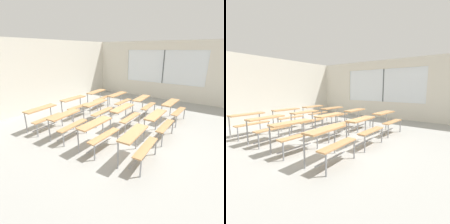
{
  "view_description": "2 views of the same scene",
  "coord_description": "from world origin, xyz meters",
  "views": [
    {
      "loc": [
        -4.54,
        -2.54,
        2.58
      ],
      "look_at": [
        0.39,
        0.71,
        0.5
      ],
      "focal_mm": 28.58,
      "sensor_mm": 36.0,
      "label": 1
    },
    {
      "loc": [
        -3.8,
        -3.3,
        1.6
      ],
      "look_at": [
        0.67,
        0.17,
        0.8
      ],
      "focal_mm": 28.0,
      "sensor_mm": 36.0,
      "label": 2
    }
  ],
  "objects": [
    {
      "name": "wall_right",
      "position": [
        5.0,
        -0.13,
        1.45
      ],
      "size": [
        0.12,
        9.0,
        3.0
      ],
      "color": "silver",
      "rests_on": "ground"
    },
    {
      "name": "desk_bench_r0c1",
      "position": [
        0.38,
        -0.98,
        0.56
      ],
      "size": [
        1.1,
        0.6,
        0.74
      ],
      "rotation": [
        0.0,
        0.0,
        -0.01
      ],
      "color": "tan",
      "rests_on": "ground"
    },
    {
      "name": "desk_bench_r2c1",
      "position": [
        0.37,
        1.34,
        0.56
      ],
      "size": [
        1.1,
        0.6,
        0.74
      ],
      "rotation": [
        0.0,
        0.0,
        0.01
      ],
      "color": "tan",
      "rests_on": "ground"
    },
    {
      "name": "ground",
      "position": [
        0.0,
        0.0,
        -0.03
      ],
      "size": [
        10.0,
        9.0,
        0.05
      ],
      "primitive_type": "cube",
      "color": "#9E9E99"
    },
    {
      "name": "desk_bench_r3c2",
      "position": [
        1.86,
        2.44,
        0.56
      ],
      "size": [
        1.12,
        0.63,
        0.74
      ],
      "rotation": [
        0.0,
        0.0,
        0.04
      ],
      "color": "tan",
      "rests_on": "ground"
    },
    {
      "name": "desk_bench_r3c0",
      "position": [
        -1.15,
        2.44,
        0.56
      ],
      "size": [
        1.11,
        0.61,
        0.74
      ],
      "rotation": [
        0.0,
        0.0,
        0.02
      ],
      "color": "tan",
      "rests_on": "ground"
    },
    {
      "name": "desk_bench_r0c0",
      "position": [
        -1.1,
        -0.99,
        0.56
      ],
      "size": [
        1.12,
        0.63,
        0.74
      ],
      "rotation": [
        0.0,
        0.0,
        0.04
      ],
      "color": "tan",
      "rests_on": "ground"
    },
    {
      "name": "desk_bench_r2c0",
      "position": [
        -1.12,
        1.33,
        0.56
      ],
      "size": [
        1.12,
        0.63,
        0.74
      ],
      "rotation": [
        0.0,
        0.0,
        0.04
      ],
      "color": "tan",
      "rests_on": "ground"
    },
    {
      "name": "desk_bench_r1c1",
      "position": [
        0.4,
        0.2,
        0.56
      ],
      "size": [
        1.1,
        0.6,
        0.74
      ],
      "rotation": [
        0.0,
        0.0,
        -0.01
      ],
      "color": "tan",
      "rests_on": "ground"
    },
    {
      "name": "desk_bench_r0c2",
      "position": [
        1.94,
        -0.98,
        0.56
      ],
      "size": [
        1.13,
        0.64,
        0.74
      ],
      "rotation": [
        0.0,
        0.0,
        -0.05
      ],
      "color": "tan",
      "rests_on": "ground"
    },
    {
      "name": "desk_bench_r3c1",
      "position": [
        0.38,
        2.46,
        0.56
      ],
      "size": [
        1.13,
        0.64,
        0.74
      ],
      "rotation": [
        0.0,
        0.0,
        -0.05
      ],
      "color": "tan",
      "rests_on": "ground"
    },
    {
      "name": "wall_back",
      "position": [
        0.0,
        4.5,
        1.5
      ],
      "size": [
        10.0,
        0.12,
        3.0
      ],
      "primitive_type": "cube",
      "color": "silver",
      "rests_on": "ground"
    },
    {
      "name": "desk_bench_r1c2",
      "position": [
        1.92,
        0.19,
        0.56
      ],
      "size": [
        1.11,
        0.61,
        0.74
      ],
      "rotation": [
        0.0,
        0.0,
        0.02
      ],
      "color": "tan",
      "rests_on": "ground"
    },
    {
      "name": "desk_bench_r1c0",
      "position": [
        -1.14,
        0.15,
        0.56
      ],
      "size": [
        1.13,
        0.65,
        0.74
      ],
      "rotation": [
        0.0,
        0.0,
        -0.05
      ],
      "color": "tan",
      "rests_on": "ground"
    },
    {
      "name": "desk_bench_r2c2",
      "position": [
        1.93,
        1.35,
        0.56
      ],
      "size": [
        1.12,
        0.63,
        0.74
      ],
      "rotation": [
        0.0,
        0.0,
        -0.03
      ],
      "color": "tan",
      "rests_on": "ground"
    }
  ]
}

